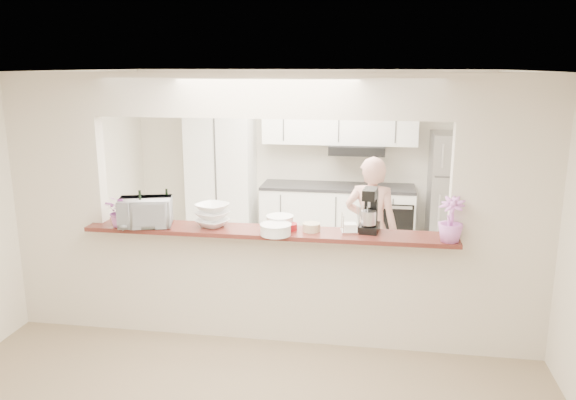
% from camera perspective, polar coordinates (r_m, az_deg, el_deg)
% --- Properties ---
extents(floor, '(6.00, 6.00, 0.00)m').
position_cam_1_polar(floor, '(5.59, -1.88, -13.67)').
color(floor, gray).
rests_on(floor, ground).
extents(tile_overlay, '(5.00, 2.90, 0.01)m').
position_cam_1_polar(tile_overlay, '(6.98, 0.52, -7.88)').
color(tile_overlay, beige).
rests_on(tile_overlay, floor).
extents(partition, '(5.00, 0.15, 2.50)m').
position_cam_1_polar(partition, '(5.09, -2.01, 1.35)').
color(partition, beige).
rests_on(partition, floor).
extents(bar_counter, '(3.40, 0.38, 1.09)m').
position_cam_1_polar(bar_counter, '(5.35, -1.94, -8.20)').
color(bar_counter, beige).
rests_on(bar_counter, floor).
extents(kitchen_cabinets, '(3.15, 0.62, 2.25)m').
position_cam_1_polar(kitchen_cabinets, '(7.85, 0.45, 1.92)').
color(kitchen_cabinets, white).
rests_on(kitchen_cabinets, floor).
extents(refrigerator, '(0.75, 0.70, 1.70)m').
position_cam_1_polar(refrigerator, '(7.80, 16.84, 0.32)').
color(refrigerator, '#9E9EA3').
rests_on(refrigerator, floor).
extents(flower_left, '(0.32, 0.30, 0.30)m').
position_cam_1_polar(flower_left, '(5.43, -16.64, -1.06)').
color(flower_left, pink).
rests_on(flower_left, bar_counter).
extents(wine_bottle_a, '(0.07, 0.07, 0.35)m').
position_cam_1_polar(wine_bottle_a, '(5.35, -14.72, -1.28)').
color(wine_bottle_a, black).
rests_on(wine_bottle_a, bar_counter).
extents(wine_bottle_b, '(0.06, 0.06, 0.32)m').
position_cam_1_polar(wine_bottle_b, '(5.49, -12.16, -0.89)').
color(wine_bottle_b, black).
rests_on(wine_bottle_b, bar_counter).
extents(toaster_oven, '(0.55, 0.44, 0.26)m').
position_cam_1_polar(toaster_oven, '(5.39, -14.29, -1.22)').
color(toaster_oven, '#B7B7BC').
rests_on(toaster_oven, bar_counter).
extents(serving_bowls, '(0.38, 0.38, 0.21)m').
position_cam_1_polar(serving_bowls, '(5.26, -7.68, -1.57)').
color(serving_bowls, white).
rests_on(serving_bowls, bar_counter).
extents(plate_stack_a, '(0.25, 0.25, 0.12)m').
position_cam_1_polar(plate_stack_a, '(5.18, -0.83, -2.23)').
color(plate_stack_a, white).
rests_on(plate_stack_a, bar_counter).
extents(plate_stack_b, '(0.28, 0.28, 0.10)m').
position_cam_1_polar(plate_stack_b, '(4.97, -1.26, -3.01)').
color(plate_stack_b, white).
rests_on(plate_stack_b, bar_counter).
extents(red_bowl, '(0.14, 0.14, 0.06)m').
position_cam_1_polar(red_bowl, '(5.11, 0.16, -2.74)').
color(red_bowl, maroon).
rests_on(red_bowl, bar_counter).
extents(tan_bowl, '(0.16, 0.16, 0.08)m').
position_cam_1_polar(tan_bowl, '(5.09, 2.39, -2.78)').
color(tan_bowl, tan).
rests_on(tan_bowl, bar_counter).
extents(utensil_caddy, '(0.29, 0.20, 0.25)m').
position_cam_1_polar(utensil_caddy, '(5.07, 6.94, -2.14)').
color(utensil_caddy, silver).
rests_on(utensil_caddy, bar_counter).
extents(stand_mixer, '(0.20, 0.29, 0.40)m').
position_cam_1_polar(stand_mixer, '(5.11, 8.31, -1.20)').
color(stand_mixer, black).
rests_on(stand_mixer, bar_counter).
extents(flower_right, '(0.28, 0.28, 0.39)m').
position_cam_1_polar(flower_right, '(4.94, 16.21, -1.91)').
color(flower_right, '#CB72D5').
rests_on(flower_right, bar_counter).
extents(person, '(0.63, 0.46, 1.60)m').
position_cam_1_polar(person, '(6.26, 8.41, -2.91)').
color(person, tan).
rests_on(person, floor).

